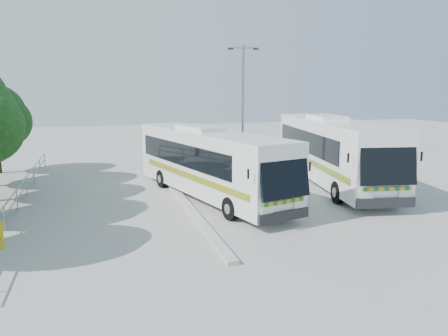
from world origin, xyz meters
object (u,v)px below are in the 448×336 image
object	(u,v)px
lamppost	(243,102)
bollard	(1,235)
coach_adjacent	(332,149)
coach_main	(209,162)

from	to	relation	value
lamppost	bollard	world-z (taller)	lamppost
coach_adjacent	lamppost	size ratio (longest dim) A/B	1.64
lamppost	bollard	bearing A→B (deg)	-121.97
coach_adjacent	coach_main	bearing A→B (deg)	-162.41
coach_main	coach_adjacent	xyz separation A→B (m)	(7.72, 1.11, 0.18)
coach_adjacent	bollard	bearing A→B (deg)	-150.10
coach_main	coach_adjacent	world-z (taller)	coach_adjacent
lamppost	bollard	xyz separation A→B (m)	(-13.16, -12.39, -4.19)
coach_main	coach_adjacent	distance (m)	7.80
lamppost	bollard	size ratio (longest dim) A/B	8.62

